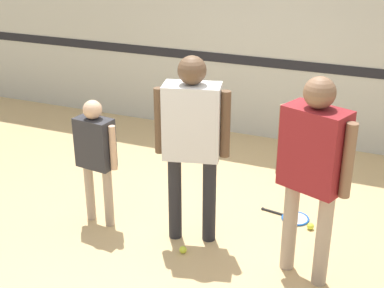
{
  "coord_description": "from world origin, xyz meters",
  "views": [
    {
      "loc": [
        1.66,
        -3.98,
        2.73
      ],
      "look_at": [
        0.01,
        -0.11,
        0.94
      ],
      "focal_mm": 50.0,
      "sensor_mm": 36.0,
      "label": 1
    }
  ],
  "objects_px": {
    "racket_spare_on_floor": "(293,218)",
    "person_instructor": "(192,131)",
    "person_student_right": "(313,160)",
    "tennis_ball_by_spare_racket": "(310,226)",
    "tennis_ball_near_instructor": "(183,250)",
    "person_student_left": "(96,149)"
  },
  "relations": [
    {
      "from": "person_instructor",
      "to": "racket_spare_on_floor",
      "type": "xyz_separation_m",
      "value": [
        0.79,
        0.7,
        -1.05
      ]
    },
    {
      "from": "person_instructor",
      "to": "person_student_right",
      "type": "height_order",
      "value": "person_instructor"
    },
    {
      "from": "person_instructor",
      "to": "person_student_left",
      "type": "height_order",
      "value": "person_instructor"
    },
    {
      "from": "person_student_left",
      "to": "person_student_right",
      "type": "bearing_deg",
      "value": 4.78
    },
    {
      "from": "racket_spare_on_floor",
      "to": "person_student_left",
      "type": "bearing_deg",
      "value": 33.52
    },
    {
      "from": "person_instructor",
      "to": "tennis_ball_near_instructor",
      "type": "height_order",
      "value": "person_instructor"
    },
    {
      "from": "racket_spare_on_floor",
      "to": "person_instructor",
      "type": "bearing_deg",
      "value": 50.54
    },
    {
      "from": "person_student_right",
      "to": "tennis_ball_by_spare_racket",
      "type": "xyz_separation_m",
      "value": [
        -0.08,
        0.72,
        -1.01
      ]
    },
    {
      "from": "person_student_left",
      "to": "tennis_ball_by_spare_racket",
      "type": "bearing_deg",
      "value": 25.64
    },
    {
      "from": "person_student_left",
      "to": "racket_spare_on_floor",
      "type": "bearing_deg",
      "value": 31.26
    },
    {
      "from": "person_instructor",
      "to": "person_student_left",
      "type": "bearing_deg",
      "value": 170.87
    },
    {
      "from": "tennis_ball_near_instructor",
      "to": "tennis_ball_by_spare_racket",
      "type": "bearing_deg",
      "value": 40.92
    },
    {
      "from": "person_student_left",
      "to": "tennis_ball_near_instructor",
      "type": "bearing_deg",
      "value": -3.63
    },
    {
      "from": "person_student_left",
      "to": "racket_spare_on_floor",
      "type": "height_order",
      "value": "person_student_left"
    },
    {
      "from": "person_student_right",
      "to": "tennis_ball_near_instructor",
      "type": "distance_m",
      "value": 1.45
    },
    {
      "from": "person_instructor",
      "to": "racket_spare_on_floor",
      "type": "distance_m",
      "value": 1.48
    },
    {
      "from": "person_student_left",
      "to": "tennis_ball_near_instructor",
      "type": "xyz_separation_m",
      "value": [
        0.95,
        -0.17,
        -0.73
      ]
    },
    {
      "from": "person_student_right",
      "to": "tennis_ball_by_spare_racket",
      "type": "bearing_deg",
      "value": -63.34
    },
    {
      "from": "racket_spare_on_floor",
      "to": "tennis_ball_near_instructor",
      "type": "bearing_deg",
      "value": 60.47
    },
    {
      "from": "person_instructor",
      "to": "tennis_ball_by_spare_racket",
      "type": "xyz_separation_m",
      "value": [
        0.98,
        0.57,
        -1.02
      ]
    },
    {
      "from": "tennis_ball_near_instructor",
      "to": "tennis_ball_by_spare_racket",
      "type": "distance_m",
      "value": 1.26
    },
    {
      "from": "racket_spare_on_floor",
      "to": "tennis_ball_by_spare_racket",
      "type": "distance_m",
      "value": 0.23
    }
  ]
}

